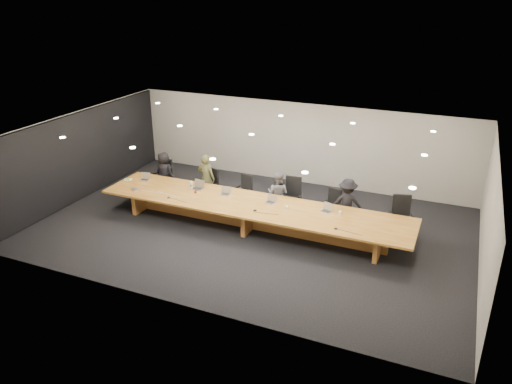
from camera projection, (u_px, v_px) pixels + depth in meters
ground at (252, 228)px, 14.26m from camera, size 12.00×12.00×0.00m
back_wall at (298, 143)px, 17.11m from camera, size 12.00×0.02×2.80m
left_wall_panel at (81, 156)px, 15.90m from camera, size 0.08×7.84×2.74m
conference_table at (252, 211)px, 14.06m from camera, size 9.00×1.80×0.75m
chair_far_left at (163, 176)px, 16.52m from camera, size 0.63×0.63×1.14m
chair_left at (209, 185)px, 15.91m from camera, size 0.69×0.69×1.06m
chair_mid_left at (243, 191)px, 15.49m from camera, size 0.64×0.64×1.02m
chair_mid_right at (291, 196)px, 14.90m from camera, size 0.62×0.62×1.16m
chair_right at (331, 205)px, 14.49m from camera, size 0.62×0.62×1.00m
chair_far_right at (401, 217)px, 13.57m from camera, size 0.73×0.73×1.18m
person_a at (164, 173)px, 16.42m from camera, size 0.75×0.54×1.42m
person_b at (206, 178)px, 15.72m from camera, size 0.59×0.39×1.58m
person_c at (278, 194)px, 14.82m from camera, size 0.71×0.58×1.37m
person_d at (347, 203)px, 14.07m from camera, size 1.04×0.73×1.46m
laptop_a at (144, 177)px, 15.63m from camera, size 0.32×0.26×0.23m
laptop_b at (197, 185)px, 14.94m from camera, size 0.38×0.30×0.27m
laptop_c at (225, 191)px, 14.55m from camera, size 0.31×0.24×0.23m
laptop_d at (270, 199)px, 14.01m from camera, size 0.33×0.27×0.23m
laptop_e at (326, 208)px, 13.45m from camera, size 0.36×0.31×0.24m
water_bottle at (191, 185)px, 14.95m from camera, size 0.09×0.09×0.23m
amber_mug at (195, 192)px, 14.70m from camera, size 0.09×0.09×0.09m
paper_cup_near at (287, 207)px, 13.66m from camera, size 0.08×0.08×0.09m
paper_cup_far at (340, 213)px, 13.33m from camera, size 0.10×0.10×0.09m
notepad at (128, 180)px, 15.71m from camera, size 0.28×0.25×0.01m
lime_gadget at (128, 179)px, 15.68m from camera, size 0.16×0.11×0.02m
av_box at (135, 189)px, 14.94m from camera, size 0.24×0.21×0.03m
mic_left at (169, 197)px, 14.38m from camera, size 0.12×0.12×0.03m
mic_center at (255, 210)px, 13.56m from camera, size 0.13×0.13×0.03m
mic_right at (336, 228)px, 12.55m from camera, size 0.13×0.13×0.03m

